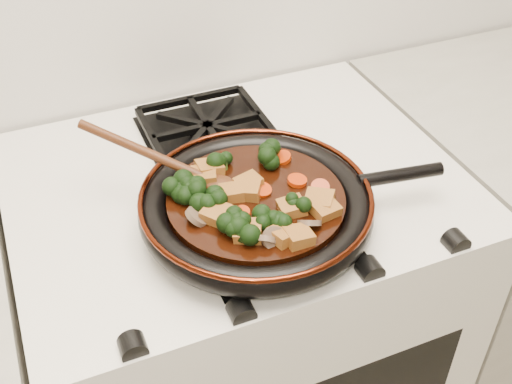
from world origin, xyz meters
name	(u,v)px	position (x,y,z in m)	size (l,w,h in m)	color
stove	(240,342)	(0.00, 1.69, 0.45)	(0.76, 0.60, 0.90)	silver
burner_grate_front	(268,224)	(0.00, 1.55, 0.91)	(0.23, 0.23, 0.03)	black
burner_grate_back	(208,130)	(0.00, 1.83, 0.91)	(0.23, 0.23, 0.03)	black
skillet	(257,205)	(-0.01, 1.57, 0.94)	(0.48, 0.36, 0.05)	black
braising_sauce	(256,203)	(-0.01, 1.57, 0.95)	(0.27, 0.27, 0.02)	black
tofu_cube_0	(284,235)	(-0.01, 1.47, 0.97)	(0.04, 0.04, 0.02)	brown
tofu_cube_1	(326,210)	(0.07, 1.49, 0.97)	(0.04, 0.03, 0.02)	brown
tofu_cube_2	(299,237)	(0.00, 1.46, 0.97)	(0.04, 0.04, 0.02)	brown
tofu_cube_3	(204,177)	(-0.07, 1.63, 0.97)	(0.04, 0.04, 0.02)	brown
tofu_cube_4	(210,169)	(-0.06, 1.65, 0.97)	(0.04, 0.04, 0.02)	brown
tofu_cube_5	(319,202)	(0.07, 1.51, 0.97)	(0.04, 0.04, 0.02)	brown
tofu_cube_6	(292,208)	(0.02, 1.52, 0.97)	(0.03, 0.04, 0.02)	brown
tofu_cube_7	(248,232)	(-0.06, 1.49, 0.97)	(0.04, 0.04, 0.02)	brown
tofu_cube_8	(232,193)	(-0.05, 1.58, 0.97)	(0.03, 0.03, 0.02)	brown
tofu_cube_9	(217,214)	(-0.08, 1.54, 0.97)	(0.04, 0.04, 0.02)	brown
tofu_cube_10	(248,192)	(-0.02, 1.58, 0.97)	(0.04, 0.03, 0.02)	brown
tofu_cube_11	(249,184)	(-0.01, 1.59, 0.97)	(0.04, 0.03, 0.02)	brown
broccoli_floret_0	(224,165)	(-0.03, 1.65, 0.97)	(0.06, 0.06, 0.05)	black
broccoli_floret_1	(237,225)	(-0.07, 1.50, 0.97)	(0.06, 0.06, 0.06)	black
broccoli_floret_2	(179,193)	(-0.12, 1.61, 0.97)	(0.06, 0.06, 0.05)	black
broccoli_floret_3	(190,188)	(-0.10, 1.61, 0.97)	(0.06, 0.06, 0.05)	black
broccoli_floret_4	(191,193)	(-0.11, 1.60, 0.97)	(0.06, 0.06, 0.06)	black
broccoli_floret_5	(267,158)	(0.04, 1.64, 0.97)	(0.06, 0.06, 0.05)	black
broccoli_floret_6	(295,206)	(0.03, 1.52, 0.97)	(0.05, 0.05, 0.05)	black
broccoli_floret_7	(209,203)	(-0.09, 1.57, 0.97)	(0.06, 0.06, 0.05)	black
broccoli_floret_8	(271,222)	(-0.02, 1.50, 0.97)	(0.06, 0.06, 0.05)	black
broccoli_floret_9	(247,234)	(-0.06, 1.49, 0.97)	(0.06, 0.06, 0.05)	black
carrot_coin_0	(241,214)	(-0.05, 1.53, 0.96)	(0.03, 0.03, 0.01)	#B12A04
carrot_coin_1	(262,190)	(0.00, 1.57, 0.96)	(0.03, 0.03, 0.01)	#B12A04
carrot_coin_2	(282,158)	(0.06, 1.64, 0.96)	(0.03, 0.03, 0.01)	#B12A04
carrot_coin_3	(297,181)	(0.06, 1.57, 0.96)	(0.03, 0.03, 0.01)	#B12A04
carrot_coin_4	(202,177)	(-0.07, 1.64, 0.96)	(0.03, 0.03, 0.01)	#B12A04
carrot_coin_5	(320,188)	(0.08, 1.54, 0.96)	(0.03, 0.03, 0.01)	#B12A04
mushroom_slice_0	(197,217)	(-0.11, 1.55, 0.97)	(0.04, 0.04, 0.01)	brown
mushroom_slice_1	(274,238)	(-0.03, 1.47, 0.97)	(0.03, 0.03, 0.01)	brown
mushroom_slice_2	(190,194)	(-0.11, 1.60, 0.97)	(0.03, 0.03, 0.01)	brown
mushroom_slice_3	(265,240)	(-0.04, 1.47, 0.97)	(0.03, 0.03, 0.01)	brown
mushroom_slice_4	(309,223)	(0.03, 1.48, 0.97)	(0.04, 0.04, 0.01)	brown
wooden_spoon	(178,166)	(-0.11, 1.66, 0.98)	(0.13, 0.12, 0.24)	#45210E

